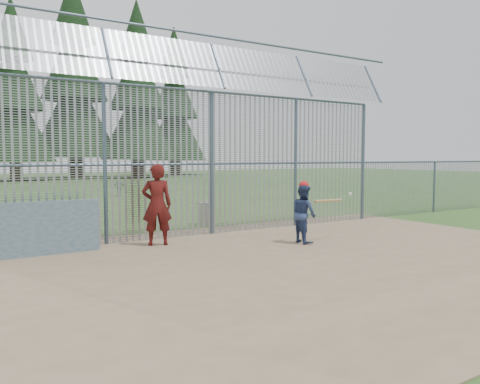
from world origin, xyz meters
TOP-DOWN VIEW (x-y plane):
  - ground at (0.00, 0.00)m, footprint 120.00×120.00m
  - dirt_infield at (0.00, -0.50)m, footprint 14.00×10.00m
  - dugout_wall at (-4.60, 2.90)m, footprint 2.50×0.12m
  - batter at (1.31, 1.05)m, footprint 0.62×0.77m
  - onlooker at (-1.97, 2.70)m, footprint 0.84×0.67m
  - bg_kid_seated at (1.70, 17.32)m, footprint 0.64×0.38m
  - batting_gear at (1.53, 1.01)m, footprint 1.69×0.33m
  - trash_can at (0.67, 5.20)m, footprint 0.56×0.56m
  - backstop_fence at (1.81, 3.43)m, footprint 20.09×0.81m
  - conifer_row at (1.93, 41.51)m, footprint 38.48×12.26m

SIDE VIEW (x-z plane):
  - ground at x=0.00m, z-range 0.00..0.00m
  - dirt_infield at x=0.00m, z-range 0.00..0.02m
  - trash_can at x=0.67m, z-range -0.03..0.79m
  - bg_kid_seated at x=1.70m, z-range 0.00..1.03m
  - dugout_wall at x=-4.60m, z-range 0.02..1.22m
  - batter at x=1.31m, z-range 0.02..1.49m
  - onlooker at x=-1.97m, z-range 0.02..2.02m
  - batting_gear at x=1.53m, z-range 1.08..1.65m
  - backstop_fence at x=1.81m, z-range -0.29..5.01m
  - conifer_row at x=1.93m, z-range 0.73..20.93m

